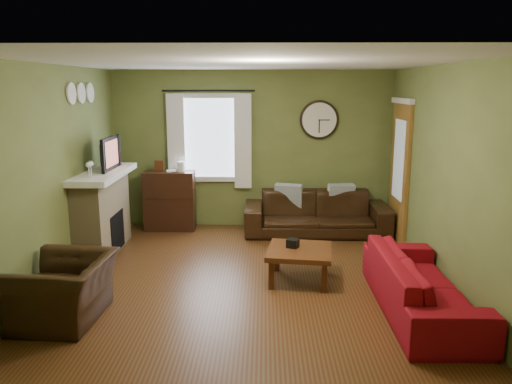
{
  "coord_description": "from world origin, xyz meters",
  "views": [
    {
      "loc": [
        0.2,
        -5.68,
        2.35
      ],
      "look_at": [
        0.1,
        0.4,
        1.05
      ],
      "focal_mm": 35.0,
      "sensor_mm": 36.0,
      "label": 1
    }
  ],
  "objects_px": {
    "sofa_brown": "(316,213)",
    "armchair": "(65,290)",
    "sofa_red": "(421,284)",
    "bookshelf": "(170,201)",
    "coffee_table": "(299,265)"
  },
  "relations": [
    {
      "from": "sofa_brown",
      "to": "armchair",
      "type": "xyz_separation_m",
      "value": [
        -2.87,
        -3.11,
        -0.02
      ]
    },
    {
      "from": "sofa_red",
      "to": "armchair",
      "type": "height_order",
      "value": "armchair"
    },
    {
      "from": "bookshelf",
      "to": "coffee_table",
      "type": "bearing_deg",
      "value": -47.91
    },
    {
      "from": "sofa_brown",
      "to": "bookshelf",
      "type": "bearing_deg",
      "value": 175.85
    },
    {
      "from": "armchair",
      "to": "sofa_brown",
      "type": "bearing_deg",
      "value": 140.56
    },
    {
      "from": "armchair",
      "to": "coffee_table",
      "type": "xyz_separation_m",
      "value": [
        2.46,
        1.08,
        -0.12
      ]
    },
    {
      "from": "sofa_red",
      "to": "bookshelf",
      "type": "bearing_deg",
      "value": 46.72
    },
    {
      "from": "coffee_table",
      "to": "sofa_brown",
      "type": "bearing_deg",
      "value": 78.59
    },
    {
      "from": "bookshelf",
      "to": "sofa_red",
      "type": "height_order",
      "value": "bookshelf"
    },
    {
      "from": "bookshelf",
      "to": "coffee_table",
      "type": "xyz_separation_m",
      "value": [
        1.99,
        -2.21,
        -0.28
      ]
    },
    {
      "from": "sofa_brown",
      "to": "armchair",
      "type": "bearing_deg",
      "value": -132.7
    },
    {
      "from": "coffee_table",
      "to": "armchair",
      "type": "bearing_deg",
      "value": -156.35
    },
    {
      "from": "sofa_brown",
      "to": "armchair",
      "type": "relative_size",
      "value": 2.33
    },
    {
      "from": "bookshelf",
      "to": "sofa_brown",
      "type": "height_order",
      "value": "bookshelf"
    },
    {
      "from": "bookshelf",
      "to": "armchair",
      "type": "xyz_separation_m",
      "value": [
        -0.47,
        -3.28,
        -0.17
      ]
    }
  ]
}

